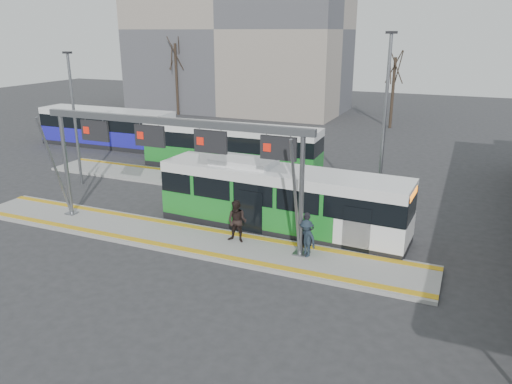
{
  "coord_description": "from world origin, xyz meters",
  "views": [
    {
      "loc": [
        11.25,
        -17.51,
        8.87
      ],
      "look_at": [
        2.38,
        3.0,
        1.62
      ],
      "focal_mm": 35.0,
      "sensor_mm": 36.0,
      "label": 1
    }
  ],
  "objects_px": {
    "gantry": "(172,143)",
    "passenger_b": "(237,221)",
    "hero_bus": "(281,200)",
    "passenger_a": "(307,233)",
    "passenger_c": "(306,238)"
  },
  "relations": [
    {
      "from": "hero_bus",
      "to": "gantry",
      "type": "bearing_deg",
      "value": -144.28
    },
    {
      "from": "gantry",
      "to": "hero_bus",
      "type": "height_order",
      "value": "gantry"
    },
    {
      "from": "gantry",
      "to": "passenger_b",
      "type": "height_order",
      "value": "gantry"
    },
    {
      "from": "gantry",
      "to": "passenger_b",
      "type": "xyz_separation_m",
      "value": [
        2.94,
        0.21,
        -3.22
      ]
    },
    {
      "from": "passenger_b",
      "to": "passenger_c",
      "type": "height_order",
      "value": "passenger_b"
    },
    {
      "from": "passenger_a",
      "to": "passenger_c",
      "type": "bearing_deg",
      "value": -76.44
    },
    {
      "from": "passenger_c",
      "to": "gantry",
      "type": "bearing_deg",
      "value": -152.48
    },
    {
      "from": "passenger_a",
      "to": "passenger_b",
      "type": "bearing_deg",
      "value": -179.99
    },
    {
      "from": "gantry",
      "to": "passenger_a",
      "type": "distance_m",
      "value": 6.87
    },
    {
      "from": "gantry",
      "to": "hero_bus",
      "type": "bearing_deg",
      "value": 32.99
    },
    {
      "from": "gantry",
      "to": "passenger_b",
      "type": "bearing_deg",
      "value": 4.04
    },
    {
      "from": "passenger_a",
      "to": "passenger_c",
      "type": "xyz_separation_m",
      "value": [
        0.09,
        -0.34,
        -0.08
      ]
    },
    {
      "from": "hero_bus",
      "to": "passenger_c",
      "type": "bearing_deg",
      "value": -48.66
    },
    {
      "from": "hero_bus",
      "to": "passenger_b",
      "type": "xyz_separation_m",
      "value": [
        -1.08,
        -2.4,
        -0.38
      ]
    },
    {
      "from": "passenger_b",
      "to": "gantry",
      "type": "bearing_deg",
      "value": -177.58
    }
  ]
}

